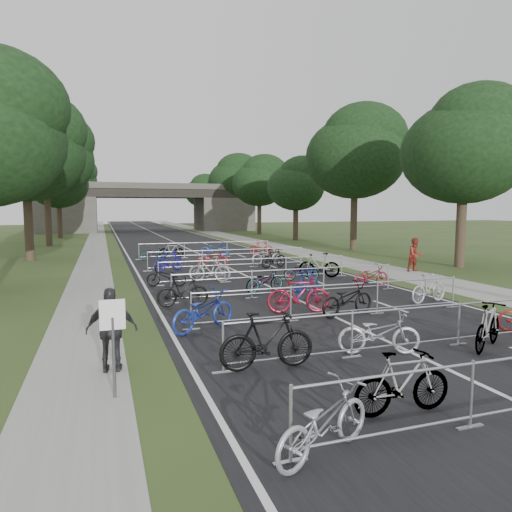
{
  "coord_description": "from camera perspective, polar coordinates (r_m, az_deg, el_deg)",
  "views": [
    {
      "loc": [
        -6.93,
        -5.41,
        3.45
      ],
      "look_at": [
        0.25,
        15.76,
        1.1
      ],
      "focal_mm": 32.0,
      "sensor_mm": 36.0,
      "label": 1
    }
  ],
  "objects": [
    {
      "name": "bike_0",
      "position": [
        6.77,
        8.44,
        -19.88
      ],
      "size": [
        2.01,
        1.39,
        1.0
      ],
      "primitive_type": "imported",
      "rotation": [
        0.0,
        0.0,
        1.99
      ],
      "color": "#A5A5AD",
      "rests_on": "ground"
    },
    {
      "name": "tree_right_3",
      "position": [
        60.84,
        0.54,
        9.27
      ],
      "size": [
        7.17,
        7.17,
        10.93
      ],
      "color": "#33261C",
      "rests_on": "ground"
    },
    {
      "name": "barrier_row_2",
      "position": [
        14.68,
        9.9,
        -5.5
      ],
      "size": [
        9.7,
        0.08,
        1.1
      ],
      "color": "#AAACB2",
      "rests_on": "ground"
    },
    {
      "name": "pedestrian_c",
      "position": [
        10.16,
        -17.59,
        -8.85
      ],
      "size": [
        1.09,
        0.55,
        1.79
      ],
      "primitive_type": "imported",
      "rotation": [
        0.0,
        0.0,
        3.03
      ],
      "color": "#29292C",
      "rests_on": "ground"
    },
    {
      "name": "bike_21",
      "position": [
        27.2,
        -5.45,
        -0.28
      ],
      "size": [
        1.96,
        1.28,
        0.97
      ],
      "primitive_type": "imported",
      "rotation": [
        0.0,
        0.0,
        1.19
      ],
      "color": "maroon",
      "rests_on": "ground"
    },
    {
      "name": "tree_right_0",
      "position": [
        29.48,
        24.88,
        12.22
      ],
      "size": [
        7.17,
        7.17,
        10.93
      ],
      "color": "#33261C",
      "rests_on": "ground"
    },
    {
      "name": "bike_4",
      "position": [
        9.9,
        1.38,
        -10.56
      ],
      "size": [
        2.11,
        0.69,
        1.26
      ],
      "primitive_type": "imported",
      "rotation": [
        0.0,
        0.0,
        1.52
      ],
      "color": "black",
      "rests_on": "ground"
    },
    {
      "name": "barrier_row_1",
      "position": [
        11.74,
        18.43,
        -8.65
      ],
      "size": [
        9.7,
        0.08,
        1.1
      ],
      "color": "#AAACB2",
      "rests_on": "ground"
    },
    {
      "name": "park_sign",
      "position": [
        8.69,
        -17.46,
        -8.82
      ],
      "size": [
        0.45,
        0.06,
        1.83
      ],
      "color": "#4C4C51",
      "rests_on": "ground"
    },
    {
      "name": "bike_6",
      "position": [
        12.58,
        27.02,
        -7.87
      ],
      "size": [
        1.93,
        1.42,
        1.15
      ],
      "primitive_type": "imported",
      "rotation": [
        0.0,
        0.0,
        2.09
      ],
      "color": "#AAACB2",
      "rests_on": "ground"
    },
    {
      "name": "tree_right_1",
      "position": [
        39.15,
        12.49,
        12.39
      ],
      "size": [
        8.18,
        8.18,
        12.47
      ],
      "color": "#33261C",
      "rests_on": "ground"
    },
    {
      "name": "sidewalk_left",
      "position": [
        55.52,
        -19.29,
        2.11
      ],
      "size": [
        2.0,
        140.0,
        0.01
      ],
      "primitive_type": "cube",
      "color": "gray",
      "rests_on": "ground"
    },
    {
      "name": "bike_1",
      "position": [
        8.26,
        17.87,
        -14.89
      ],
      "size": [
        1.83,
        0.59,
        1.09
      ],
      "primitive_type": "imported",
      "rotation": [
        0.0,
        0.0,
        1.53
      ],
      "color": "#AAACB2",
      "rests_on": "ground"
    },
    {
      "name": "bike_13",
      "position": [
        18.7,
        1.09,
        -3.15
      ],
      "size": [
        1.92,
        1.09,
        0.95
      ],
      "primitive_type": "imported",
      "rotation": [
        0.0,
        0.0,
        1.84
      ],
      "color": "#AAACB2",
      "rests_on": "ground"
    },
    {
      "name": "sidewalk_right",
      "position": [
        57.49,
        -3.65,
        2.55
      ],
      "size": [
        3.0,
        140.0,
        0.01
      ],
      "primitive_type": "cube",
      "color": "gray",
      "rests_on": "ground"
    },
    {
      "name": "road",
      "position": [
        55.95,
        -11.59,
        2.35
      ],
      "size": [
        11.0,
        140.0,
        0.01
      ],
      "primitive_type": "cube",
      "color": "black",
      "rests_on": "ground"
    },
    {
      "name": "barrier_row_4",
      "position": [
        21.75,
        0.02,
        -1.67
      ],
      "size": [
        9.7,
        0.08,
        1.1
      ],
      "color": "#AAACB2",
      "rests_on": "ground"
    },
    {
      "name": "barrier_row_3",
      "position": [
        18.05,
        4.11,
        -3.28
      ],
      "size": [
        9.7,
        0.08,
        1.1
      ],
      "color": "#AAACB2",
      "rests_on": "ground"
    },
    {
      "name": "bike_16",
      "position": [
        20.45,
        -11.14,
        -2.54
      ],
      "size": [
        1.83,
        1.06,
        0.91
      ],
      "primitive_type": "imported",
      "rotation": [
        0.0,
        0.0,
        4.43
      ],
      "color": "black",
      "rests_on": "ground"
    },
    {
      "name": "bike_11",
      "position": [
        17.79,
        20.82,
        -3.81
      ],
      "size": [
        1.87,
        0.89,
        1.08
      ],
      "primitive_type": "imported",
      "rotation": [
        0.0,
        0.0,
        1.79
      ],
      "color": "#B5B5BD",
      "rests_on": "ground"
    },
    {
      "name": "tree_left_6",
      "position": [
        93.5,
        -21.65,
        7.44
      ],
      "size": [
        6.72,
        6.72,
        10.25
      ],
      "color": "#33261C",
      "rests_on": "ground"
    },
    {
      "name": "tree_left_2",
      "position": [
        45.8,
        -24.73,
        11.31
      ],
      "size": [
        8.4,
        8.4,
        12.81
      ],
      "color": "#33261C",
      "rests_on": "ground"
    },
    {
      "name": "tree_left_5",
      "position": [
        81.6,
        -22.11,
        8.84
      ],
      "size": [
        8.4,
        8.4,
        12.81
      ],
      "color": "#33261C",
      "rests_on": "ground"
    },
    {
      "name": "bike_9",
      "position": [
        15.06,
        5.35,
        -4.82
      ],
      "size": [
        2.17,
        1.02,
        1.26
      ],
      "primitive_type": "imported",
      "rotation": [
        0.0,
        0.0,
        1.36
      ],
      "color": "maroon",
      "rests_on": "ground"
    },
    {
      "name": "tree_left_4",
      "position": [
        69.59,
        -22.65,
        8.72
      ],
      "size": [
        7.56,
        7.56,
        11.53
      ],
      "color": "#33261C",
      "rests_on": "ground"
    },
    {
      "name": "tree_right_2",
      "position": [
        49.63,
        5.17,
        8.86
      ],
      "size": [
        6.16,
        6.16,
        9.39
      ],
      "color": "#33261C",
      "rests_on": "ground"
    },
    {
      "name": "bike_23",
      "position": [
        27.84,
        1.37,
        -0.01
      ],
      "size": [
        2.1,
        0.91,
        1.07
      ],
      "primitive_type": "imported",
      "rotation": [
        0.0,
        0.0,
        1.67
      ],
      "color": "#95949B",
      "rests_on": "ground"
    },
    {
      "name": "bike_5",
      "position": [
        11.29,
        15.11,
        -9.31
      ],
      "size": [
        2.05,
        1.26,
        1.02
      ],
      "primitive_type": "imported",
      "rotation": [
        0.0,
        0.0,
        1.25
      ],
      "color": "#AEACB4",
      "rests_on": "ground"
    },
    {
      "name": "lane_markings",
      "position": [
        55.95,
        -11.59,
        2.34
      ],
      "size": [
        0.12,
        140.0,
        0.0
      ],
      "primitive_type": "cube",
      "color": "silver",
      "rests_on": "ground"
    },
    {
      "name": "bike_26",
      "position": [
        32.47,
        -5.17,
        0.85
      ],
      "size": [
        2.2,
        1.27,
        1.09
      ],
      "primitive_type": "imported",
      "rotation": [
        0.0,
        0.0,
        1.29
      ],
      "color": "navy",
      "rests_on": "ground"
    },
    {
      "name": "bike_20",
      "position": [
        25.37,
        -10.84,
        -0.61
      ],
      "size": [
        1.96,
        1.37,
        1.16
      ],
      "primitive_type": "imported",
      "rotation": [
        0.0,
        0.0,
        2.05
      ],
      "color": "navy",
      "rests_on": "ground"
    },
    {
      "name": "bike_19",
      "position": [
        22.99,
        7.91,
        -1.16
      ],
      "size": [
        2.05,
        1.47,
        1.22
      ],
      "primitive_type": "imported",
      "rotation": [
        0.0,
        0.0,
        4.21
      ],
      "color": "#AAACB2",
      "rests_on": "ground"
    },
    {
      "name": "tree_right_5",
      "position": [
        83.81,
        -4.93,
        7.68
      ],
      "size": [
        6.16,
        6.16,
        9.39
      ],
      "color": "#33261C",
      "rests_on": "ground"
    },
    {
      "name": "bike_14",
      "position": [
        17.62,
        6.28,
        -3.56
      ],
      "size": [
        1.79,
        1.36,
        1.07
      ],
      "primitive_type": "imported",
      "rotation": [
        0.0,
        0.0,
        2.12
      ],
      "color": "navy",
      "rests_on": "ground"
    },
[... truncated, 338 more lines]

